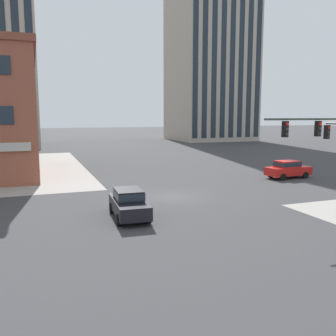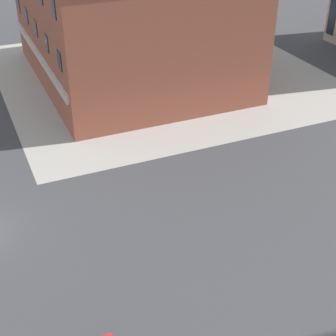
{
  "view_description": "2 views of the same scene",
  "coord_description": "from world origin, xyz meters",
  "views": [
    {
      "loc": [
        -9.36,
        -24.75,
        5.94
      ],
      "look_at": [
        0.11,
        0.99,
        2.0
      ],
      "focal_mm": 39.1,
      "sensor_mm": 36.0,
      "label": 1
    },
    {
      "loc": [
        26.66,
        0.55,
        19.52
      ],
      "look_at": [
        4.91,
        10.0,
        4.94
      ],
      "focal_mm": 54.72,
      "sensor_mm": 36.0,
      "label": 2
    }
  ],
  "objects": [
    {
      "name": "sidewalk_far_corner",
      "position": [
        -20.0,
        20.0,
        0.0
      ],
      "size": [
        32.0,
        32.0,
        0.02
      ],
      "primitive_type": "cube",
      "color": "gray",
      "rests_on": "ground"
    },
    {
      "name": "storefront_block_near_corner",
      "position": [
        -20.72,
        16.95,
        6.27
      ],
      "size": [
        23.9,
        18.34,
        12.53
      ],
      "color": "brown",
      "rests_on": "ground"
    }
  ]
}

